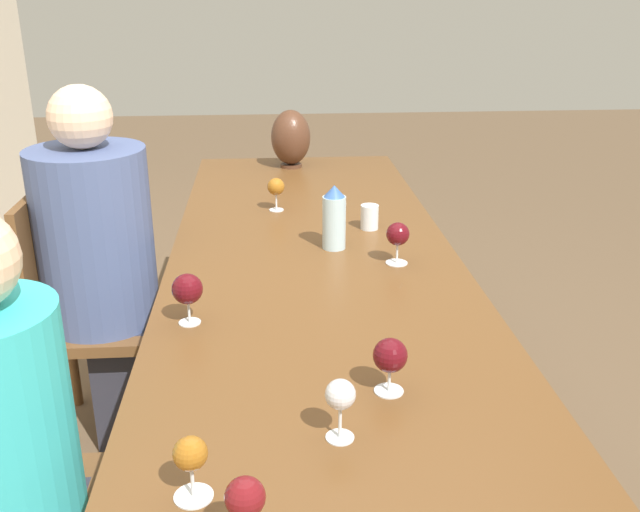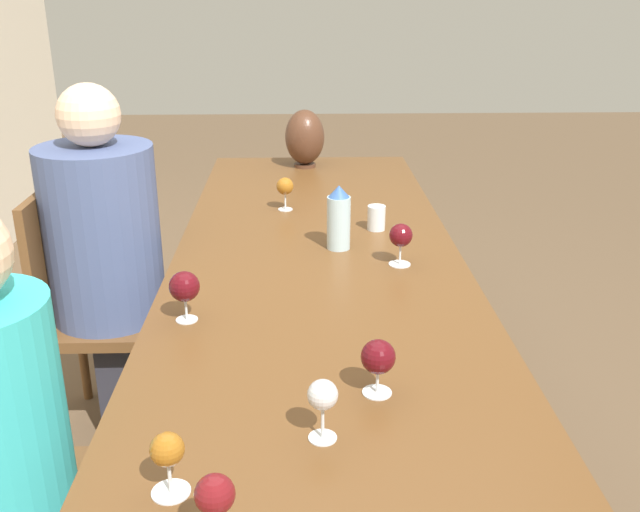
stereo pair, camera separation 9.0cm
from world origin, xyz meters
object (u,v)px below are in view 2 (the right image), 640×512
(wine_glass_0, at_px, (401,236))
(chair_far, at_px, (91,306))
(person_far, at_px, (110,259))
(water_bottle, at_px, (339,218))
(water_tumbler, at_px, (376,218))
(wine_glass_3, at_px, (167,452))
(wine_glass_1, at_px, (184,287))
(wine_glass_6, at_px, (323,397))
(wine_glass_2, at_px, (285,187))
(wine_glass_5, at_px, (378,358))
(vase, at_px, (305,138))
(wine_glass_4, at_px, (215,497))

(wine_glass_0, xyz_separation_m, chair_far, (0.23, 1.08, -0.34))
(chair_far, height_order, person_far, person_far)
(water_bottle, xyz_separation_m, person_far, (0.07, 0.80, -0.17))
(water_tumbler, bearing_deg, chair_far, 96.70)
(wine_glass_3, height_order, chair_far, chair_far)
(water_bottle, relative_size, water_tumbler, 2.46)
(wine_glass_0, height_order, wine_glass_1, wine_glass_1)
(wine_glass_3, height_order, wine_glass_6, wine_glass_6)
(wine_glass_3, bearing_deg, wine_glass_2, -6.10)
(wine_glass_0, bearing_deg, water_tumbler, 6.62)
(person_far, bearing_deg, water_tumbler, -82.70)
(wine_glass_1, distance_m, wine_glass_6, 0.64)
(wine_glass_0, relative_size, wine_glass_2, 1.05)
(wine_glass_2, bearing_deg, wine_glass_6, -176.31)
(wine_glass_3, xyz_separation_m, wine_glass_6, (0.15, -0.28, 0.01))
(wine_glass_5, bearing_deg, wine_glass_3, 128.19)
(water_tumbler, distance_m, vase, 0.99)
(wine_glass_6, distance_m, person_far, 1.36)
(chair_far, bearing_deg, wine_glass_3, -158.31)
(wine_glass_2, distance_m, wine_glass_5, 1.38)
(water_bottle, bearing_deg, chair_far, 85.57)
(water_bottle, bearing_deg, water_tumbler, -38.10)
(wine_glass_1, height_order, wine_glass_5, wine_glass_1)
(chair_far, distance_m, person_far, 0.20)
(vase, height_order, wine_glass_1, vase)
(wine_glass_2, distance_m, wine_glass_6, 1.53)
(water_bottle, distance_m, wine_glass_1, 0.70)
(water_tumbler, xyz_separation_m, wine_glass_2, (0.25, 0.34, 0.05))
(water_tumbler, distance_m, wine_glass_5, 1.12)
(wine_glass_4, relative_size, wine_glass_6, 1.03)
(wine_glass_2, bearing_deg, vase, -6.98)
(water_bottle, height_order, wine_glass_6, water_bottle)
(vase, bearing_deg, wine_glass_4, 176.19)
(wine_glass_4, bearing_deg, water_tumbler, -15.04)
(water_tumbler, height_order, wine_glass_2, wine_glass_2)
(chair_far, bearing_deg, wine_glass_0, -101.88)
(person_far, bearing_deg, wine_glass_5, -139.70)
(vase, height_order, chair_far, vase)
(wine_glass_5, bearing_deg, person_far, 40.30)
(chair_far, bearing_deg, wine_glass_6, -145.32)
(wine_glass_3, xyz_separation_m, person_far, (1.31, 0.43, -0.15))
(water_bottle, bearing_deg, wine_glass_0, -129.77)
(wine_glass_6, bearing_deg, wine_glass_2, 3.69)
(vase, xyz_separation_m, person_far, (-1.07, 0.70, -0.20))
(wine_glass_1, height_order, wine_glass_4, wine_glass_1)
(water_tumbler, relative_size, wine_glass_4, 0.66)
(vase, distance_m, wine_glass_2, 0.71)
(water_tumbler, xyz_separation_m, wine_glass_6, (-1.27, 0.24, 0.05))
(vase, distance_m, wine_glass_4, 2.52)
(wine_glass_5, relative_size, person_far, 0.10)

